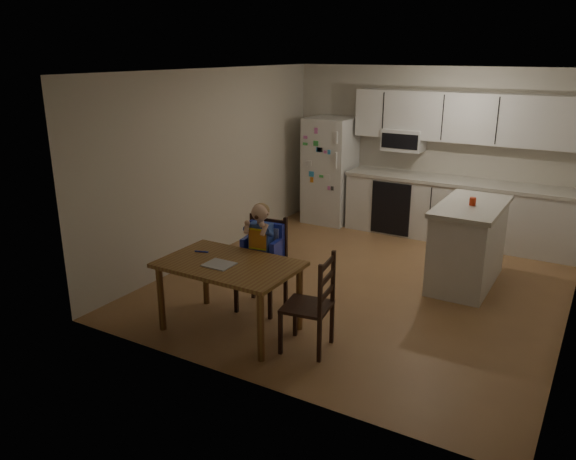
# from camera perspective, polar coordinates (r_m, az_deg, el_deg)

# --- Properties ---
(room) EXTENTS (4.52, 5.01, 2.51)m
(room) POSITION_cam_1_polar(r_m,az_deg,el_deg) (7.01, 9.69, 5.48)
(room) COLOR #936740
(room) RESTS_ON ground
(refrigerator) EXTENTS (0.72, 0.70, 1.70)m
(refrigerator) POSITION_cam_1_polar(r_m,az_deg,el_deg) (9.20, 4.29, 6.06)
(refrigerator) COLOR silver
(refrigerator) RESTS_ON ground
(kitchen_run) EXTENTS (3.37, 0.62, 2.15)m
(kitchen_run) POSITION_cam_1_polar(r_m,az_deg,el_deg) (8.60, 16.95, 4.69)
(kitchen_run) COLOR silver
(kitchen_run) RESTS_ON ground
(kitchen_island) EXTENTS (0.71, 1.35, 1.00)m
(kitchen_island) POSITION_cam_1_polar(r_m,az_deg,el_deg) (7.06, 17.81, -1.36)
(kitchen_island) COLOR silver
(kitchen_island) RESTS_ON ground
(red_cup) EXTENTS (0.07, 0.07, 0.09)m
(red_cup) POSITION_cam_1_polar(r_m,az_deg,el_deg) (6.86, 18.25, 2.78)
(red_cup) COLOR red
(red_cup) RESTS_ON kitchen_island
(dining_table) EXTENTS (1.35, 0.87, 0.72)m
(dining_table) POSITION_cam_1_polar(r_m,az_deg,el_deg) (5.59, -5.99, -4.26)
(dining_table) COLOR brown
(dining_table) RESTS_ON ground
(napkin) EXTENTS (0.28, 0.24, 0.01)m
(napkin) POSITION_cam_1_polar(r_m,az_deg,el_deg) (5.51, -7.02, -3.49)
(napkin) COLOR #AAAAAE
(napkin) RESTS_ON dining_table
(toddler_spoon) EXTENTS (0.12, 0.06, 0.02)m
(toddler_spoon) POSITION_cam_1_polar(r_m,az_deg,el_deg) (5.88, -8.88, -2.17)
(toddler_spoon) COLOR #2534C0
(toddler_spoon) RESTS_ON dining_table
(chair_booster) EXTENTS (0.50, 0.50, 1.19)m
(chair_booster) POSITION_cam_1_polar(r_m,az_deg,el_deg) (6.04, -2.59, -1.55)
(chair_booster) COLOR black
(chair_booster) RESTS_ON ground
(chair_side) EXTENTS (0.48, 0.48, 0.95)m
(chair_side) POSITION_cam_1_polar(r_m,az_deg,el_deg) (5.22, 2.93, -6.94)
(chair_side) COLOR black
(chair_side) RESTS_ON ground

